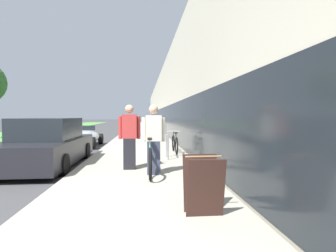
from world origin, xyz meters
The scene contains 11 objects.
sidewalk_slab centered at (5.03, 21.00, 0.06)m, with size 3.66×70.00×0.12m.
storefront_facade centered at (11.89, 29.00, 3.06)m, with size 10.01×70.00×6.13m.
lawn_strip centered at (-6.09, 25.00, 0.01)m, with size 4.99×70.00×0.03m.
tandem_bicycle centered at (5.30, 2.61, 0.53)m, with size 0.52×2.85×0.97m.
person_rider centered at (5.40, 2.24, 1.02)m, with size 0.61×0.24×1.79m.
person_bystander centered at (4.75, 2.96, 1.03)m, with size 0.62×0.24×1.81m.
bike_rack_hoop centered at (5.97, 4.67, 0.63)m, with size 0.05×0.60×0.84m.
cruiser_bike_nearest centered at (6.42, 6.09, 0.49)m, with size 0.52×1.79×0.86m.
sandwich_board_sign centered at (6.06, -0.55, 0.57)m, with size 0.56×0.56×0.90m.
parked_sedan_curbside centered at (2.10, 4.22, 0.70)m, with size 1.95×4.70×1.55m.
vintage_roadster_curbside centered at (1.95, 9.63, 0.47)m, with size 1.70×4.20×1.09m.
Camera 1 is at (5.16, -4.45, 1.63)m, focal length 28.00 mm.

